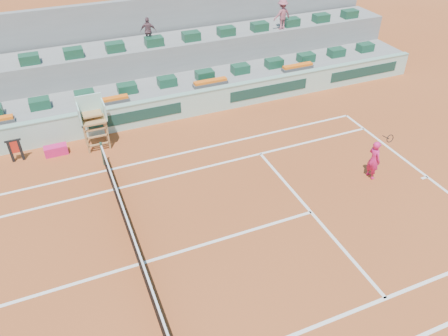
# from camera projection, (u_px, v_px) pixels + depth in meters

# --- Properties ---
(ground) EXTENTS (90.00, 90.00, 0.00)m
(ground) POSITION_uv_depth(u_px,v_px,m) (139.00, 264.00, 13.92)
(ground) COLOR #9B441E
(ground) RESTS_ON ground
(seating_tier_lower) EXTENTS (36.00, 4.00, 1.20)m
(seating_tier_lower) POSITION_uv_depth(u_px,v_px,m) (85.00, 103.00, 21.54)
(seating_tier_lower) COLOR gray
(seating_tier_lower) RESTS_ON ground
(seating_tier_upper) EXTENTS (36.00, 2.40, 2.60)m
(seating_tier_upper) POSITION_uv_depth(u_px,v_px,m) (78.00, 77.00, 22.32)
(seating_tier_upper) COLOR gray
(seating_tier_upper) RESTS_ON ground
(stadium_back_wall) EXTENTS (36.00, 0.40, 4.40)m
(stadium_back_wall) POSITION_uv_depth(u_px,v_px,m) (70.00, 50.00, 22.98)
(stadium_back_wall) COLOR gray
(stadium_back_wall) RESTS_ON ground
(player_bag) EXTENTS (0.96, 0.42, 0.42)m
(player_bag) POSITION_uv_depth(u_px,v_px,m) (56.00, 150.00, 18.85)
(player_bag) COLOR #DA1C65
(player_bag) RESTS_ON ground
(spectator_mid) EXTENTS (0.88, 0.60, 1.39)m
(spectator_mid) POSITION_uv_depth(u_px,v_px,m) (148.00, 31.00, 22.08)
(spectator_mid) COLOR brown
(spectator_mid) RESTS_ON seating_tier_upper
(spectator_right) EXTENTS (1.12, 0.74, 1.61)m
(spectator_right) POSITION_uv_depth(u_px,v_px,m) (282.00, 14.00, 23.97)
(spectator_right) COLOR #9D4E5C
(spectator_right) RESTS_ON seating_tier_upper
(court_lines) EXTENTS (23.89, 11.09, 0.01)m
(court_lines) POSITION_uv_depth(u_px,v_px,m) (139.00, 264.00, 13.92)
(court_lines) COLOR white
(court_lines) RESTS_ON ground
(tennis_net) EXTENTS (0.10, 11.97, 1.10)m
(tennis_net) POSITION_uv_depth(u_px,v_px,m) (137.00, 253.00, 13.61)
(tennis_net) COLOR black
(tennis_net) RESTS_ON ground
(advertising_hoarding) EXTENTS (36.00, 0.34, 1.26)m
(advertising_hoarding) POSITION_uv_depth(u_px,v_px,m) (93.00, 123.00, 19.89)
(advertising_hoarding) COLOR #AAD5C3
(advertising_hoarding) RESTS_ON ground
(umpire_chair) EXTENTS (1.10, 0.90, 2.40)m
(umpire_chair) POSITION_uv_depth(u_px,v_px,m) (92.00, 116.00, 18.60)
(umpire_chair) COLOR #A06E3C
(umpire_chair) RESTS_ON ground
(seat_row_lower) EXTENTS (32.90, 0.60, 0.44)m
(seat_row_lower) POSITION_uv_depth(u_px,v_px,m) (85.00, 96.00, 20.39)
(seat_row_lower) COLOR #17462F
(seat_row_lower) RESTS_ON seating_tier_lower
(seat_row_upper) EXTENTS (32.90, 0.60, 0.44)m
(seat_row_upper) POSITION_uv_depth(u_px,v_px,m) (73.00, 53.00, 20.98)
(seat_row_upper) COLOR #17462F
(seat_row_upper) RESTS_ON seating_tier_upper
(flower_planters) EXTENTS (26.80, 0.36, 0.28)m
(flower_planters) POSITION_uv_depth(u_px,v_px,m) (53.00, 111.00, 19.37)
(flower_planters) COLOR #494949
(flower_planters) RESTS_ON seating_tier_lower
(towel_rack) EXTENTS (0.64, 0.11, 1.03)m
(towel_rack) POSITION_uv_depth(u_px,v_px,m) (15.00, 149.00, 18.23)
(towel_rack) COLOR black
(towel_rack) RESTS_ON ground
(tennis_player) EXTENTS (0.41, 0.87, 2.28)m
(tennis_player) POSITION_uv_depth(u_px,v_px,m) (374.00, 159.00, 17.18)
(tennis_player) COLOR #DA1C65
(tennis_player) RESTS_ON ground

